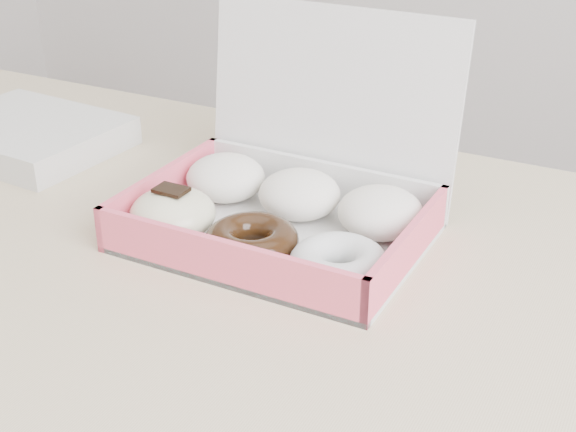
% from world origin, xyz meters
% --- Properties ---
extents(table, '(1.20, 0.80, 0.75)m').
position_xyz_m(table, '(0.00, 0.00, 0.67)').
color(table, tan).
rests_on(table, ground).
extents(donut_box, '(0.28, 0.24, 0.21)m').
position_xyz_m(donut_box, '(0.16, 0.11, 0.78)').
color(donut_box, silver).
rests_on(donut_box, table).
extents(newspapers, '(0.23, 0.19, 0.04)m').
position_xyz_m(newspapers, '(-0.23, 0.16, 0.77)').
color(newspapers, white).
rests_on(newspapers, table).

